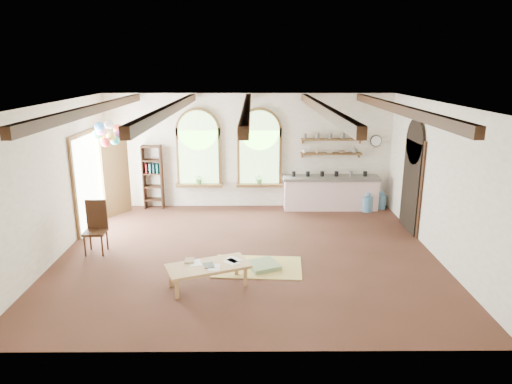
{
  "coord_description": "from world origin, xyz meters",
  "views": [
    {
      "loc": [
        0.12,
        -9.14,
        3.93
      ],
      "look_at": [
        0.18,
        0.6,
        1.22
      ],
      "focal_mm": 32.0,
      "sensor_mm": 36.0,
      "label": 1
    }
  ],
  "objects_px": {
    "kitchen_counter": "(330,192)",
    "side_chair": "(96,238)",
    "coffee_table": "(208,267)",
    "balloon_cluster": "(108,134)"
  },
  "relations": [
    {
      "from": "side_chair",
      "to": "coffee_table",
      "type": "bearing_deg",
      "value": -31.74
    },
    {
      "from": "coffee_table",
      "to": "kitchen_counter",
      "type": "bearing_deg",
      "value": 57.39
    },
    {
      "from": "kitchen_counter",
      "to": "side_chair",
      "type": "bearing_deg",
      "value": -150.87
    },
    {
      "from": "side_chair",
      "to": "kitchen_counter",
      "type": "bearing_deg",
      "value": 29.13
    },
    {
      "from": "kitchen_counter",
      "to": "side_chair",
      "type": "xyz_separation_m",
      "value": [
        -5.57,
        -3.11,
        -0.15
      ]
    },
    {
      "from": "kitchen_counter",
      "to": "side_chair",
      "type": "distance_m",
      "value": 6.38
    },
    {
      "from": "balloon_cluster",
      "to": "side_chair",
      "type": "bearing_deg",
      "value": -85.83
    },
    {
      "from": "coffee_table",
      "to": "balloon_cluster",
      "type": "relative_size",
      "value": 1.42
    },
    {
      "from": "side_chair",
      "to": "balloon_cluster",
      "type": "relative_size",
      "value": 1.0
    },
    {
      "from": "kitchen_counter",
      "to": "side_chair",
      "type": "relative_size",
      "value": 2.35
    }
  ]
}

